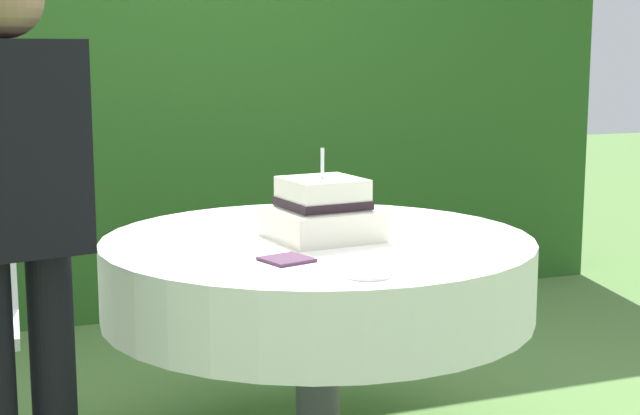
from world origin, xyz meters
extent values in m
cube|color=#28561E|center=(0.00, 2.20, 1.25)|extent=(5.00, 0.53, 2.50)
cylinder|color=#4C4C51|center=(0.00, 0.00, 0.37)|extent=(0.15, 0.15, 0.74)
cylinder|color=brown|center=(0.00, 0.00, 0.75)|extent=(1.37, 1.37, 0.03)
cylinder|color=white|center=(0.00, 0.00, 0.65)|extent=(1.40, 1.40, 0.25)
cube|color=silver|center=(0.01, -0.02, 0.82)|extent=(0.34, 0.34, 0.10)
cube|color=silver|center=(0.01, -0.02, 0.92)|extent=(0.26, 0.26, 0.10)
cube|color=black|center=(0.01, -0.02, 0.89)|extent=(0.27, 0.27, 0.03)
sphere|color=#E04C8C|center=(0.11, 0.11, 0.89)|extent=(0.09, 0.09, 0.09)
cylinder|color=silver|center=(0.01, -0.02, 1.02)|extent=(0.01, 0.01, 0.10)
cylinder|color=white|center=(-0.07, -0.55, 0.78)|extent=(0.13, 0.13, 0.01)
cylinder|color=white|center=(0.31, 0.37, 0.78)|extent=(0.15, 0.15, 0.01)
cube|color=#4C2D47|center=(-0.21, -0.29, 0.78)|extent=(0.16, 0.16, 0.01)
cylinder|color=white|center=(-0.95, 0.52, 0.23)|extent=(0.03, 0.03, 0.45)
cylinder|color=black|center=(-0.87, -0.27, 0.42)|extent=(0.12, 0.12, 0.85)
cube|color=black|center=(-0.95, -0.29, 1.12)|extent=(0.39, 0.27, 0.55)
camera|label=1|loc=(-1.10, -2.82, 1.37)|focal=53.52mm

